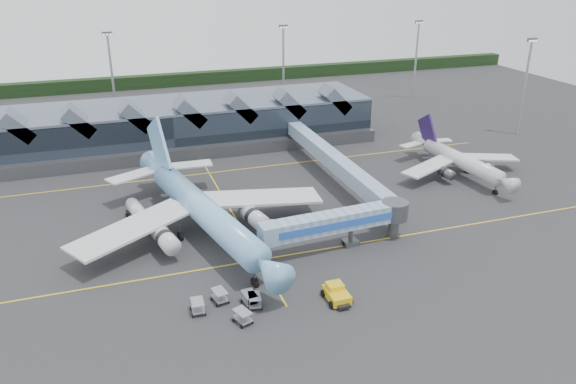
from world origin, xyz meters
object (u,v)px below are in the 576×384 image
object	(u,v)px
regional_jet	(458,159)
fuel_truck	(138,213)
jet_bridge	(346,221)
pushback_tug	(337,294)
main_airliner	(200,207)

from	to	relation	value
regional_jet	fuel_truck	world-z (taller)	regional_jet
jet_bridge	pushback_tug	size ratio (longest dim) A/B	5.16
main_airliner	fuel_truck	bearing A→B (deg)	129.47
main_airliner	pushback_tug	bearing A→B (deg)	-74.27
main_airliner	regional_jet	xyz separation A→B (m)	(51.88, 9.00, -1.29)
pushback_tug	jet_bridge	bearing A→B (deg)	61.84
main_airliner	pushback_tug	xyz separation A→B (m)	(12.52, -23.26, -3.53)
main_airliner	regional_jet	world-z (taller)	main_airliner
fuel_truck	pushback_tug	size ratio (longest dim) A/B	1.99
regional_jet	jet_bridge	bearing A→B (deg)	-153.34
fuel_truck	pushback_tug	xyz separation A→B (m)	(21.32, -30.13, -0.79)
main_airliner	fuel_truck	size ratio (longest dim) A/B	5.13
pushback_tug	main_airliner	bearing A→B (deg)	118.21
main_airliner	jet_bridge	world-z (taller)	main_airliner
main_airliner	pushback_tug	world-z (taller)	main_airliner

